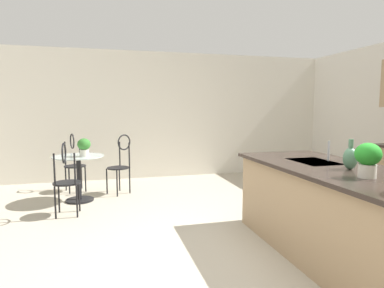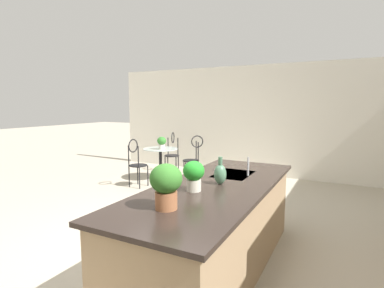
{
  "view_description": "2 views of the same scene",
  "coord_description": "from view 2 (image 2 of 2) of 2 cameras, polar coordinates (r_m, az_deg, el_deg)",
  "views": [
    {
      "loc": [
        2.79,
        -1.33,
        1.49
      ],
      "look_at": [
        -1.53,
        -0.19,
        1.01
      ],
      "focal_mm": 30.42,
      "sensor_mm": 36.0,
      "label": 1
    },
    {
      "loc": [
        3.11,
        2.04,
        1.74
      ],
      "look_at": [
        -1.75,
        -0.48,
        1.03
      ],
      "focal_mm": 28.25,
      "sensor_mm": 36.0,
      "label": 2
    }
  ],
  "objects": [
    {
      "name": "potted_plant_counter_near",
      "position": [
        2.9,
        0.32,
        -5.66
      ],
      "size": [
        0.21,
        0.21,
        0.29
      ],
      "color": "beige",
      "rests_on": "kitchen_island"
    },
    {
      "name": "ground_plane",
      "position": [
        4.11,
        -5.5,
        -17.71
      ],
      "size": [
        40.0,
        40.0,
        0.0
      ],
      "primitive_type": "plane",
      "color": "#B2A893"
    },
    {
      "name": "potted_plant_on_table",
      "position": [
        6.84,
        -5.75,
        0.35
      ],
      "size": [
        0.2,
        0.2,
        0.29
      ],
      "color": "beige",
      "rests_on": "bistro_table"
    },
    {
      "name": "potted_plant_counter_far",
      "position": [
        2.41,
        -4.93,
        -7.39
      ],
      "size": [
        0.26,
        0.26,
        0.37
      ],
      "color": "#9E603D",
      "rests_on": "kitchen_island"
    },
    {
      "name": "chair_by_island",
      "position": [
        7.72,
        -3.76,
        -1.3
      ],
      "size": [
        0.52,
        0.48,
        1.04
      ],
      "color": "black",
      "rests_on": "ground"
    },
    {
      "name": "sink_faucet",
      "position": [
        3.58,
        10.55,
        -4.18
      ],
      "size": [
        0.02,
        0.02,
        0.22
      ],
      "primitive_type": "cylinder",
      "color": "#B2B5BA",
      "rests_on": "kitchen_island"
    },
    {
      "name": "kitchen_island",
      "position": [
        3.31,
        4.34,
        -15.31
      ],
      "size": [
        2.8,
        1.06,
        0.92
      ],
      "color": "tan",
      "rests_on": "ground"
    },
    {
      "name": "chair_toward_desk",
      "position": [
        6.98,
        0.24,
        -2.21
      ],
      "size": [
        0.53,
        0.53,
        1.04
      ],
      "color": "black",
      "rests_on": "ground"
    },
    {
      "name": "bistro_table",
      "position": [
        7.05,
        -5.97,
        -3.21
      ],
      "size": [
        0.8,
        0.8,
        0.74
      ],
      "color": "black",
      "rests_on": "ground"
    },
    {
      "name": "chair_near_window",
      "position": [
        6.48,
        -10.45,
        -3.1
      ],
      "size": [
        0.49,
        0.39,
        1.04
      ],
      "color": "black",
      "rests_on": "ground"
    },
    {
      "name": "wall_left_window",
      "position": [
        7.66,
        11.97,
        4.33
      ],
      "size": [
        0.12,
        7.8,
        2.7
      ],
      "primitive_type": "cube",
      "color": "silver",
      "rests_on": "ground"
    },
    {
      "name": "vase_on_counter",
      "position": [
        3.17,
        5.34,
        -5.61
      ],
      "size": [
        0.13,
        0.13,
        0.29
      ],
      "color": "#4C7A5B",
      "rests_on": "kitchen_island"
    }
  ]
}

